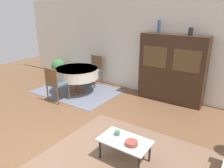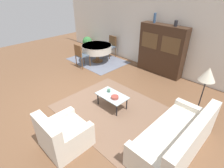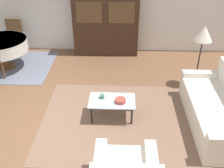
{
  "view_description": "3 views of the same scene",
  "coord_description": "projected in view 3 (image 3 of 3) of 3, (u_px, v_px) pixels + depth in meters",
  "views": [
    {
      "loc": [
        2.62,
        -2.17,
        2.48
      ],
      "look_at": [
        0.2,
        1.4,
        0.95
      ],
      "focal_mm": 35.0,
      "sensor_mm": 36.0,
      "label": 1
    },
    {
      "loc": [
        3.86,
        -2.32,
        3.05
      ],
      "look_at": [
        1.06,
        0.51,
        0.75
      ],
      "focal_mm": 28.0,
      "sensor_mm": 36.0,
      "label": 2
    },
    {
      "loc": [
        1.21,
        -3.45,
        3.23
      ],
      "look_at": [
        1.06,
        0.51,
        0.75
      ],
      "focal_mm": 42.0,
      "sensor_mm": 36.0,
      "label": 3
    }
  ],
  "objects": [
    {
      "name": "ground_plane",
      "position": [
        52.0,
        133.0,
        4.68
      ],
      "size": [
        14.0,
        14.0,
        0.0
      ],
      "primitive_type": "plane",
      "color": "brown"
    },
    {
      "name": "display_cabinet",
      "position": [
        106.0,
        22.0,
        7.03
      ],
      "size": [
        1.75,
        0.41,
        1.82
      ],
      "color": "#382316",
      "rests_on": "ground_plane"
    },
    {
      "name": "bowl",
      "position": [
        120.0,
        101.0,
        4.8
      ],
      "size": [
        0.2,
        0.2,
        0.07
      ],
      "color": "#9E4238",
      "rests_on": "coffee_table"
    },
    {
      "name": "wall_back",
      "position": [
        77.0,
        3.0,
        7.03
      ],
      "size": [
        10.0,
        0.06,
        2.7
      ],
      "color": "silver",
      "rests_on": "ground_plane"
    },
    {
      "name": "dining_chair_far",
      "position": [
        14.0,
        34.0,
        7.21
      ],
      "size": [
        0.44,
        0.44,
        0.96
      ],
      "rotation": [
        0.0,
        0.0,
        3.14
      ],
      "color": "brown",
      "rests_on": "dining_rug"
    },
    {
      "name": "dining_table",
      "position": [
        1.0,
        46.0,
        6.45
      ],
      "size": [
        1.29,
        1.29,
        0.75
      ],
      "color": "brown",
      "rests_on": "dining_rug"
    },
    {
      "name": "coffee_table",
      "position": [
        112.0,
        102.0,
        4.89
      ],
      "size": [
        0.86,
        0.52,
        0.38
      ],
      "color": "black",
      "rests_on": "area_rug"
    },
    {
      "name": "cup",
      "position": [
        102.0,
        96.0,
        4.9
      ],
      "size": [
        0.09,
        0.09,
        0.08
      ],
      "color": "#4C7A60",
      "rests_on": "coffee_table"
    },
    {
      "name": "floor_lamp",
      "position": [
        204.0,
        36.0,
        5.44
      ],
      "size": [
        0.38,
        0.38,
        1.42
      ],
      "color": "black",
      "rests_on": "ground_plane"
    },
    {
      "name": "couch",
      "position": [
        220.0,
        110.0,
        4.74
      ],
      "size": [
        0.92,
        2.07,
        0.89
      ],
      "rotation": [
        0.0,
        0.0,
        1.57
      ],
      "color": "silver",
      "rests_on": "ground_plane"
    },
    {
      "name": "dining_rug",
      "position": [
        5.0,
        66.0,
        6.83
      ],
      "size": [
        2.44,
        1.8,
        0.01
      ],
      "color": "slate",
      "rests_on": "ground_plane"
    },
    {
      "name": "area_rug",
      "position": [
        119.0,
        120.0,
        4.99
      ],
      "size": [
        2.91,
        2.4,
        0.01
      ],
      "color": "brown",
      "rests_on": "ground_plane"
    }
  ]
}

